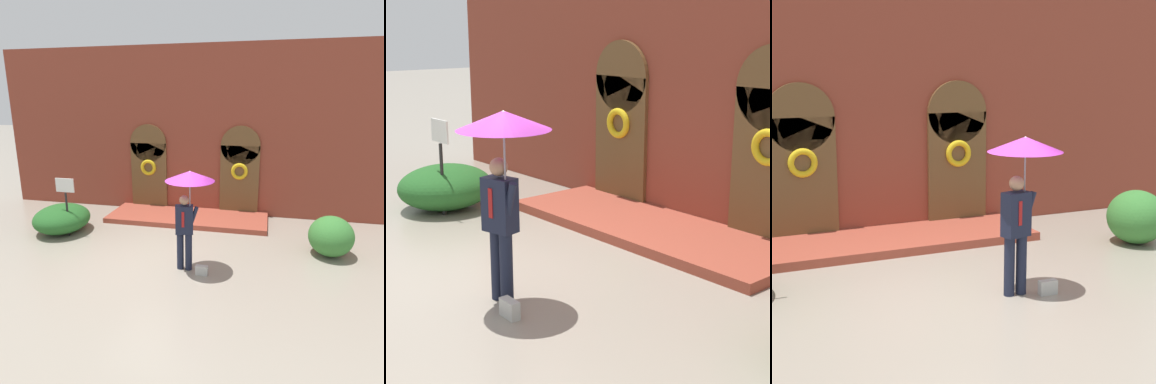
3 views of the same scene
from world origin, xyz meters
The scene contains 5 objects.
ground_plane centered at (0.00, 0.00, 0.00)m, with size 80.00×80.00×0.00m, color gray.
building_facade centered at (0.00, 4.15, 2.68)m, with size 14.00×2.30×5.60m.
person_with_umbrella centered at (0.82, -0.29, 1.91)m, with size 1.10×1.10×2.36m.
handbag centered at (1.17, -0.49, 0.11)m, with size 0.28×0.12×0.22m, color #B7B7B2.
shrub_right centered at (4.17, 1.24, 0.51)m, with size 1.11×1.16×1.03m, color #387A33.
Camera 3 is at (-3.67, -8.29, 3.39)m, focal length 60.00 mm.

